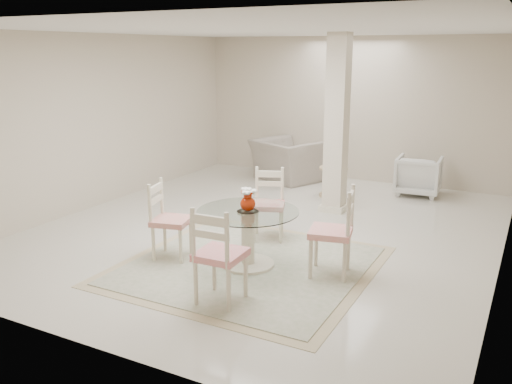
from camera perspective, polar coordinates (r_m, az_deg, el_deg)
The scene contains 13 objects.
ground at distance 7.65m, azimuth 1.32°, elevation -3.92°, with size 7.00×7.00×0.00m, color beige.
room_shell at distance 7.27m, azimuth 1.41°, elevation 10.06°, with size 6.02×7.02×2.71m.
column at distance 8.33m, azimuth 8.51°, elevation 7.01°, with size 0.30×0.30×2.70m, color beige.
area_rug at distance 6.39m, azimuth -0.84°, elevation -7.73°, with size 2.79×2.79×0.02m.
dining_table at distance 6.27m, azimuth -0.85°, elevation -4.90°, with size 1.17×1.17×0.67m.
red_vase at distance 6.13m, azimuth -0.86°, elevation -0.81°, with size 0.21×0.19×0.27m.
dining_chair_east at distance 5.99m, azimuth 8.58°, elevation -3.50°, with size 0.53×0.53×1.12m.
dining_chair_north at distance 7.14m, azimuth 1.35°, elevation -0.69°, with size 0.54×0.54×1.04m.
dining_chair_west at distance 6.55m, azimuth -9.45°, elevation -2.32°, with size 0.51×0.51×1.05m.
dining_chair_south at distance 5.28m, azimuth -4.14°, elevation -5.98°, with size 0.46×0.47×1.12m.
recliner_taupe at distance 10.43m, azimuth 3.31°, elevation 3.35°, with size 1.20×1.05×0.78m, color gray.
armchair_white at distance 9.78m, azimuth 16.73°, elevation 1.67°, with size 0.72×0.75×0.68m, color silver.
side_table at distance 9.39m, azimuth 8.12°, elevation 0.97°, with size 0.49×0.49×0.51m.
Camera 1 is at (3.21, -6.50, 2.46)m, focal length 38.00 mm.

